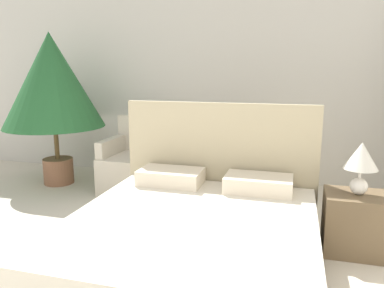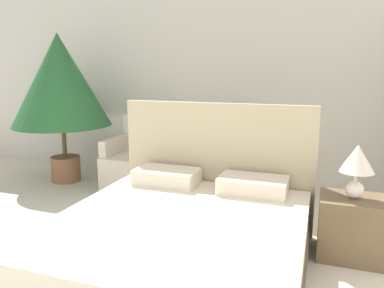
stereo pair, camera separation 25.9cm
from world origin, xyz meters
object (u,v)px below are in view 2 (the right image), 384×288
(bed, at_px, (183,237))
(table_lamp, at_px, (357,163))
(potted_palm, at_px, (60,82))
(armchair_near_window_left, at_px, (136,167))
(armchair_near_window_right, at_px, (214,174))
(nightstand, at_px, (353,228))

(bed, bearing_deg, table_lamp, 27.53)
(potted_palm, bearing_deg, armchair_near_window_left, -0.01)
(bed, xyz_separation_m, potted_palm, (-2.35, 1.64, 1.08))
(armchair_near_window_right, bearing_deg, potted_palm, -173.55)
(armchair_near_window_right, distance_m, table_lamp, 1.84)
(potted_palm, distance_m, table_lamp, 3.75)
(bed, height_order, potted_palm, potted_palm)
(nightstand, bearing_deg, armchair_near_window_right, 145.54)
(armchair_near_window_left, distance_m, table_lamp, 2.73)
(table_lamp, bearing_deg, bed, -152.47)
(potted_palm, height_order, nightstand, potted_palm)
(nightstand, xyz_separation_m, table_lamp, (-0.01, -0.01, 0.54))
(bed, bearing_deg, nightstand, 27.48)
(potted_palm, distance_m, nightstand, 3.87)
(bed, distance_m, potted_palm, 3.06)
(bed, relative_size, nightstand, 3.70)
(armchair_near_window_right, relative_size, nightstand, 1.71)
(potted_palm, bearing_deg, armchair_near_window_right, -0.01)
(armchair_near_window_left, bearing_deg, bed, -51.30)
(armchair_near_window_left, relative_size, table_lamp, 2.10)
(bed, xyz_separation_m, nightstand, (1.23, 0.64, -0.01))
(nightstand, distance_m, table_lamp, 0.54)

